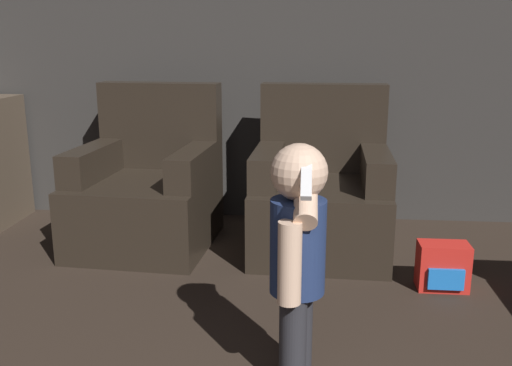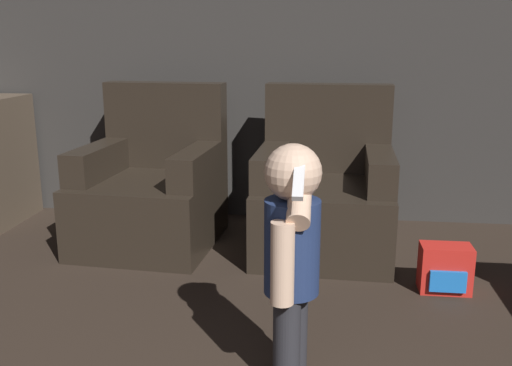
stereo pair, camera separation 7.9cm
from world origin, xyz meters
name	(u,v)px [view 1 (the left image)]	position (x,y,z in m)	size (l,w,h in m)	color
wall_back	(259,36)	(0.00, 4.50, 1.30)	(8.40, 0.05, 2.60)	#33302D
armchair_left	(148,191)	(-0.65, 3.86, 0.34)	(0.87, 0.93, 1.00)	black
armchair_right	(321,195)	(0.44, 3.86, 0.34)	(0.84, 0.90, 1.00)	black
person_toddler	(298,247)	(0.32, 2.37, 0.55)	(0.20, 0.36, 0.93)	#28282D
toy_backpack	(443,267)	(1.07, 3.28, 0.12)	(0.26, 0.17, 0.25)	red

